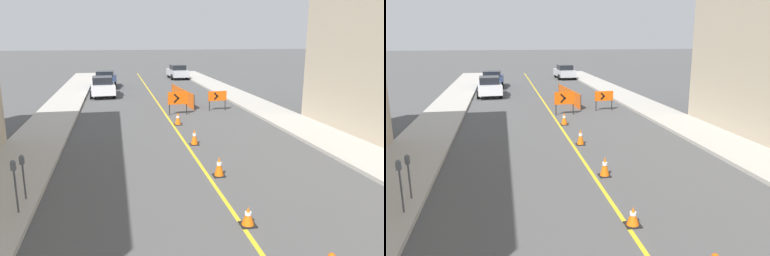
# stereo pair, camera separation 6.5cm
# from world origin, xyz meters

# --- Properties ---
(lane_stripe) EXTENTS (0.12, 53.67, 0.01)m
(lane_stripe) POSITION_xyz_m (0.00, 26.83, 0.00)
(lane_stripe) COLOR gold
(lane_stripe) RESTS_ON ground_plane
(sidewalk_left) EXTENTS (2.55, 53.67, 0.15)m
(sidewalk_left) POSITION_xyz_m (-6.53, 26.83, 0.07)
(sidewalk_left) COLOR #ADA89E
(sidewalk_left) RESTS_ON ground_plane
(sidewalk_right) EXTENTS (2.55, 53.67, 0.15)m
(sidewalk_right) POSITION_xyz_m (6.53, 26.83, 0.07)
(sidewalk_right) COLOR #ADA89E
(sidewalk_right) RESTS_ON ground_plane
(traffic_cone_third) EXTENTS (0.40, 0.40, 0.50)m
(traffic_cone_third) POSITION_xyz_m (0.14, 11.46, 0.25)
(traffic_cone_third) COLOR black
(traffic_cone_third) RESTS_ON ground_plane
(traffic_cone_fourth) EXTENTS (0.40, 0.40, 0.70)m
(traffic_cone_fourth) POSITION_xyz_m (0.37, 14.94, 0.34)
(traffic_cone_fourth) COLOR black
(traffic_cone_fourth) RESTS_ON ground_plane
(traffic_cone_fifth) EXTENTS (0.38, 0.38, 0.72)m
(traffic_cone_fifth) POSITION_xyz_m (0.35, 18.87, 0.36)
(traffic_cone_fifth) COLOR black
(traffic_cone_fifth) RESTS_ON ground_plane
(traffic_cone_farthest) EXTENTS (0.42, 0.42, 0.68)m
(traffic_cone_farthest) POSITION_xyz_m (0.28, 22.84, 0.34)
(traffic_cone_farthest) COLOR black
(traffic_cone_farthest) RESTS_ON ground_plane
(arrow_barricade_primary) EXTENTS (1.25, 0.18, 1.41)m
(arrow_barricade_primary) POSITION_xyz_m (0.74, 25.51, 0.98)
(arrow_barricade_primary) COLOR #EF560C
(arrow_barricade_primary) RESTS_ON ground_plane
(arrow_barricade_secondary) EXTENTS (1.23, 0.15, 1.26)m
(arrow_barricade_secondary) POSITION_xyz_m (3.46, 26.36, 0.90)
(arrow_barricade_secondary) COLOR #EF560C
(arrow_barricade_secondary) RESTS_ON ground_plane
(safety_mesh_fence) EXTENTS (0.58, 6.15, 1.01)m
(safety_mesh_fence) POSITION_xyz_m (1.75, 29.81, 0.51)
(safety_mesh_fence) COLOR #EF560C
(safety_mesh_fence) RESTS_ON ground_plane
(parked_car_curb_near) EXTENTS (2.02, 4.39, 1.59)m
(parked_car_curb_near) POSITION_xyz_m (-3.93, 34.01, 0.80)
(parked_car_curb_near) COLOR silver
(parked_car_curb_near) RESTS_ON ground_plane
(parked_car_curb_mid) EXTENTS (2.05, 4.40, 1.59)m
(parked_car_curb_mid) POSITION_xyz_m (-3.81, 39.47, 0.80)
(parked_car_curb_mid) COLOR navy
(parked_car_curb_mid) RESTS_ON ground_plane
(parked_car_curb_far) EXTENTS (2.04, 4.39, 1.59)m
(parked_car_curb_far) POSITION_xyz_m (4.13, 45.85, 0.80)
(parked_car_curb_far) COLOR #B7B7BC
(parked_car_curb_far) RESTS_ON ground_plane
(parking_meter_near_curb) EXTENTS (0.12, 0.11, 1.45)m
(parking_meter_near_curb) POSITION_xyz_m (-5.60, 13.06, 1.17)
(parking_meter_near_curb) COLOR #4C4C51
(parking_meter_near_curb) RESTS_ON sidewalk_left
(parking_meter_far_curb) EXTENTS (0.12, 0.11, 1.31)m
(parking_meter_far_curb) POSITION_xyz_m (-5.60, 13.93, 1.08)
(parking_meter_far_curb) COLOR #4C4C51
(parking_meter_far_curb) RESTS_ON sidewalk_left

